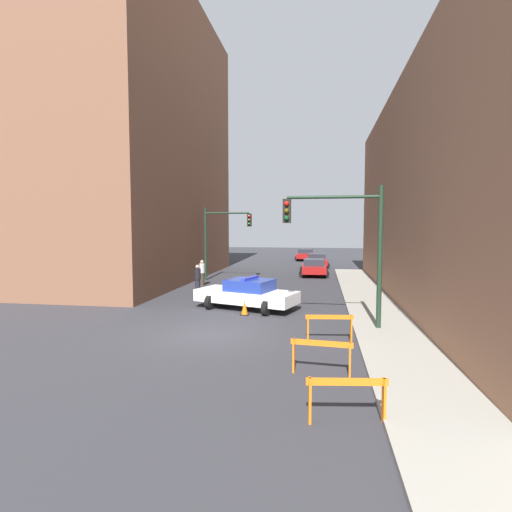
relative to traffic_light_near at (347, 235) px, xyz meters
name	(u,v)px	position (x,y,z in m)	size (l,w,h in m)	color
ground_plane	(213,334)	(-4.73, -1.48, -3.53)	(120.00, 120.00, 0.00)	#2D2D33
sidewalk_right	(394,341)	(1.47, -1.48, -3.47)	(2.40, 44.00, 0.12)	gray
building_corner_left	(104,143)	(-16.73, 12.52, 6.39)	(14.00, 20.00, 19.84)	brown
traffic_light_near	(347,235)	(0.00, 0.00, 0.00)	(3.64, 0.35, 5.20)	black
traffic_light_far	(220,233)	(-8.03, 12.60, -0.13)	(3.44, 0.35, 5.20)	black
police_car	(247,294)	(-4.32, 3.06, -2.81)	(5.04, 3.24, 1.52)	white
parked_car_near	(314,267)	(-1.48, 16.48, -2.86)	(2.36, 4.35, 1.31)	maroon
parked_car_mid	(317,260)	(-1.33, 23.05, -2.86)	(2.42, 4.38, 1.31)	maroon
parked_car_far	(306,254)	(-2.66, 30.84, -2.86)	(2.37, 4.36, 1.31)	maroon
pedestrian_crossing	(198,279)	(-7.92, 6.86, -2.67)	(0.45, 0.45, 1.66)	black
pedestrian_corner	(202,272)	(-8.60, 9.96, -2.67)	(0.51, 0.51, 1.66)	#382D23
barrier_front	(347,392)	(-0.42, -7.29, -2.91)	(1.59, 0.37, 0.90)	orange
barrier_mid	(321,351)	(-0.91, -4.78, -2.91)	(1.60, 0.29, 0.90)	orange
barrier_back	(329,323)	(-0.64, -1.69, -2.91)	(1.59, 0.35, 0.90)	orange
traffic_cone	(245,308)	(-4.20, 1.81, -3.21)	(0.36, 0.36, 0.66)	black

